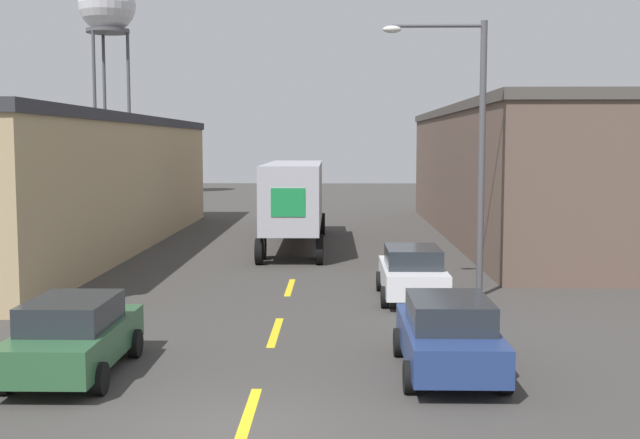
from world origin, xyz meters
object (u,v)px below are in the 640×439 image
(semi_truck, at_px, (295,196))
(street_lamp, at_px, (470,137))
(parked_car_left_near, at_px, (74,335))
(water_tower, at_px, (107,8))
(parked_car_right_near, at_px, (448,335))
(parked_car_right_mid, at_px, (412,272))

(semi_truck, bearing_deg, street_lamp, -64.00)
(parked_car_left_near, distance_m, street_lamp, 13.32)
(street_lamp, bearing_deg, semi_truck, 116.49)
(street_lamp, bearing_deg, water_tower, 117.85)
(semi_truck, xyz_separation_m, parked_car_left_near, (-3.45, -20.41, -1.48))
(parked_car_left_near, bearing_deg, water_tower, 104.98)
(street_lamp, bearing_deg, parked_car_right_near, -101.68)
(parked_car_left_near, xyz_separation_m, street_lamp, (9.34, 8.58, 4.06))
(parked_car_right_mid, bearing_deg, parked_car_left_near, -133.33)
(parked_car_right_mid, distance_m, street_lamp, 4.44)
(parked_car_left_near, height_order, street_lamp, street_lamp)
(parked_car_left_near, bearing_deg, parked_car_right_mid, 46.67)
(parked_car_left_near, bearing_deg, parked_car_right_near, 1.68)
(parked_car_left_near, bearing_deg, street_lamp, 42.56)
(parked_car_right_near, distance_m, street_lamp, 9.45)
(parked_car_right_mid, relative_size, parked_car_left_near, 1.00)
(parked_car_left_near, bearing_deg, semi_truck, 80.42)
(semi_truck, relative_size, parked_car_left_near, 3.04)
(parked_car_right_mid, xyz_separation_m, street_lamp, (1.73, 0.51, 4.06))
(semi_truck, bearing_deg, water_tower, 117.84)
(semi_truck, distance_m, street_lamp, 13.47)
(parked_car_left_near, relative_size, parked_car_right_near, 1.00)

